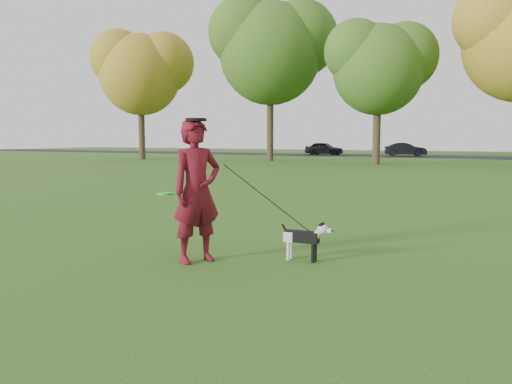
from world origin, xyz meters
The scene contains 8 objects.
ground centered at (0.00, 0.00, 0.00)m, with size 120.00×120.00×0.00m, color #285116.
road centered at (0.00, 40.00, 0.01)m, with size 120.00×7.00×0.02m, color black.
man centered at (-0.92, -0.52, 0.98)m, with size 0.72×0.47×1.97m, color #510B16.
dog centered at (0.43, 0.15, 0.35)m, with size 0.76×0.15×0.58m.
car_left centered at (-12.06, 40.00, 0.64)m, with size 1.46×3.63×1.24m, color black.
car_mid centered at (-4.46, 40.00, 0.62)m, with size 1.27×3.64×1.20m, color black.
man_held_items centered at (0.03, -0.22, 0.88)m, with size 2.02×0.89×1.59m.
tree_row centered at (-1.43, 26.07, 7.41)m, with size 51.74×8.86×12.01m.
Camera 1 is at (2.74, -6.30, 1.72)m, focal length 35.00 mm.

